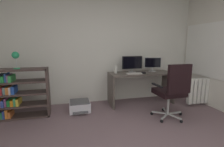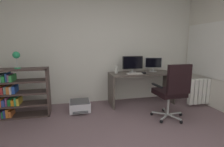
{
  "view_description": "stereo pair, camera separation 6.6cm",
  "coord_description": "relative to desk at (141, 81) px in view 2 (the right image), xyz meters",
  "views": [
    {
      "loc": [
        -0.68,
        -1.56,
        1.41
      ],
      "look_at": [
        0.16,
        1.73,
        0.81
      ],
      "focal_mm": 26.99,
      "sensor_mm": 36.0,
      "label": 1
    },
    {
      "loc": [
        -0.61,
        -1.58,
        1.41
      ],
      "look_at": [
        0.16,
        1.73,
        0.81
      ],
      "focal_mm": 26.99,
      "sensor_mm": 36.0,
      "label": 2
    }
  ],
  "objects": [
    {
      "name": "desk",
      "position": [
        0.0,
        0.0,
        0.0
      ],
      "size": [
        1.5,
        0.58,
        0.74
      ],
      "color": "#504742",
      "rests_on": "ground"
    },
    {
      "name": "desk_lamp",
      "position": [
        -2.57,
        -0.16,
        0.63
      ],
      "size": [
        0.13,
        0.13,
        0.32
      ],
      "color": "#249560",
      "rests_on": "bookshelf"
    },
    {
      "name": "monitor_secondary",
      "position": [
        0.34,
        0.1,
        0.39
      ],
      "size": [
        0.41,
        0.18,
        0.34
      ],
      "color": "#B2B5B7",
      "rests_on": "desk"
    },
    {
      "name": "printer",
      "position": [
        -1.45,
        -0.14,
        -0.44
      ],
      "size": [
        0.43,
        0.49,
        0.22
      ],
      "color": "silver",
      "rests_on": "ground"
    },
    {
      "name": "window_pane",
      "position": [
        1.45,
        -0.48,
        0.71
      ],
      "size": [
        0.01,
        1.52,
        1.13
      ],
      "primitive_type": "cube",
      "color": "white"
    },
    {
      "name": "office_chair",
      "position": [
        0.19,
        -0.97,
        0.04
      ],
      "size": [
        0.62,
        0.63,
        1.07
      ],
      "color": "#B7BABC",
      "rests_on": "ground"
    },
    {
      "name": "computer_mouse",
      "position": [
        0.01,
        -0.12,
        0.21
      ],
      "size": [
        0.07,
        0.1,
        0.03
      ],
      "primitive_type": "cube",
      "rotation": [
        0.0,
        0.0,
        -0.08
      ],
      "color": "black",
      "rests_on": "desk"
    },
    {
      "name": "radiator",
      "position": [
        1.35,
        -0.48,
        -0.2
      ],
      "size": [
        0.83,
        0.1,
        0.57
      ],
      "color": "white",
      "rests_on": "ground"
    },
    {
      "name": "desktop_speaker",
      "position": [
        -0.6,
        0.05,
        0.28
      ],
      "size": [
        0.07,
        0.07,
        0.17
      ],
      "primitive_type": "cylinder",
      "color": "silver",
      "rests_on": "desk"
    },
    {
      "name": "wall_back",
      "position": [
        -0.94,
        0.43,
        0.73
      ],
      "size": [
        4.78,
        0.1,
        2.55
      ],
      "primitive_type": "cube",
      "color": "silver",
      "rests_on": "ground"
    },
    {
      "name": "keyboard",
      "position": [
        -0.23,
        -0.12,
        0.2
      ],
      "size": [
        0.34,
        0.14,
        0.02
      ],
      "primitive_type": "cube",
      "rotation": [
        0.0,
        0.0,
        -0.04
      ],
      "color": "silver",
      "rests_on": "desk"
    },
    {
      "name": "monitor_main",
      "position": [
        -0.19,
        0.1,
        0.41
      ],
      "size": [
        0.49,
        0.18,
        0.38
      ],
      "color": "#B2B5B7",
      "rests_on": "desk"
    },
    {
      "name": "bookshelf",
      "position": [
        -2.6,
        -0.16,
        -0.08
      ],
      "size": [
        0.93,
        0.33,
        0.95
      ],
      "color": "#433331",
      "rests_on": "ground"
    },
    {
      "name": "window_frame",
      "position": [
        1.44,
        -0.48,
        0.71
      ],
      "size": [
        0.02,
        1.6,
        1.21
      ],
      "primitive_type": "cube",
      "color": "white"
    }
  ]
}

